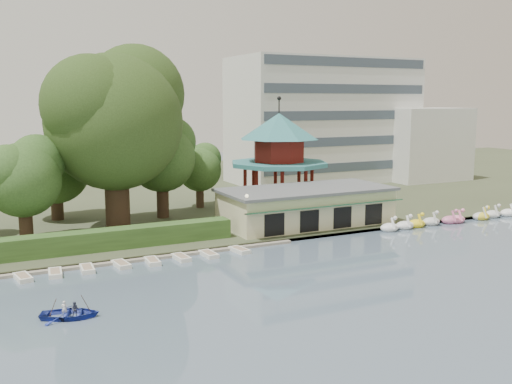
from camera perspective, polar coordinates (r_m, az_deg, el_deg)
ground_plane at (r=39.46m, az=9.09°, el=-11.16°), size 220.00×220.00×0.00m
shore at (r=85.96m, az=-11.23°, el=-0.03°), size 220.00×70.00×0.40m
embankment at (r=53.80m, az=-1.59°, el=-5.36°), size 220.00×0.60×0.30m
dock at (r=50.13m, az=-14.21°, el=-6.77°), size 34.00×1.60×0.24m
boathouse at (r=61.94m, az=5.04°, el=-1.37°), size 18.60×9.39×3.90m
pavilion at (r=70.87m, az=2.29°, el=4.16°), size 12.40×12.40×13.50m
office_building at (r=96.00m, az=8.40°, el=6.71°), size 38.00×18.00×20.00m
hedge at (r=52.51m, az=-18.23°, el=-4.89°), size 30.00×2.00×1.80m
lamp_post at (r=55.23m, az=-0.92°, el=-1.59°), size 0.36×0.36×4.28m
big_tree at (r=59.74m, az=-13.88°, el=7.70°), size 15.15×14.12×19.07m
small_trees at (r=62.93m, az=-17.54°, el=2.37°), size 38.71×17.39×11.40m
swan_boats at (r=67.93m, az=19.08°, el=-2.60°), size 20.10×2.13×1.92m
moored_rowboats at (r=48.35m, az=-16.25°, el=-7.37°), size 27.69×2.69×0.36m
rowboat_with_passengers at (r=38.61m, az=-18.13°, el=-11.13°), size 6.05×5.17×2.01m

